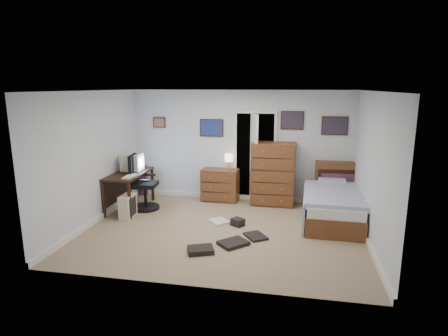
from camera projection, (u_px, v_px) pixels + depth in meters
The scene contains 15 objects.
floor at pixel (223, 231), 6.84m from camera, with size 5.00×4.00×0.02m, color gray.
computer_desk at pixel (125, 181), 7.95m from camera, with size 0.66×1.38×0.79m.
crt_monitor at pixel (132, 162), 8.00m from camera, with size 0.42×0.39×0.38m.
keyboard at pixel (130, 176), 7.53m from camera, with size 0.16×0.42×0.03m, color beige.
pc_tower at pixel (128, 206), 7.45m from camera, with size 0.23×0.45×0.47m.
office_chair at pixel (142, 188), 7.93m from camera, with size 0.64×0.64×1.18m.
media_stack at pixel (144, 180), 9.01m from camera, with size 0.14×0.14×0.72m, color maroon.
low_dresser at pixel (220, 185), 8.54m from camera, with size 0.83×0.41×0.73m, color brown.
table_lamp at pixel (229, 158), 8.37m from camera, with size 0.19×0.19×0.36m.
doorway at pixel (256, 155), 8.74m from camera, with size 0.96×1.12×2.05m.
tall_dresser at pixel (273, 174), 8.23m from camera, with size 0.94×0.55×1.38m, color brown.
headboard_bookcase at pixel (341, 183), 8.10m from camera, with size 1.10×0.30×0.99m.
bed at pixel (332, 205), 7.27m from camera, with size 1.16×2.07×0.67m.
wall_posters at pixel (265, 125), 8.26m from camera, with size 4.38×0.04×0.60m.
floor_clutter at pixel (226, 237), 6.46m from camera, with size 1.28×1.78×0.14m.
Camera 1 is at (1.23, -6.32, 2.58)m, focal length 30.00 mm.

